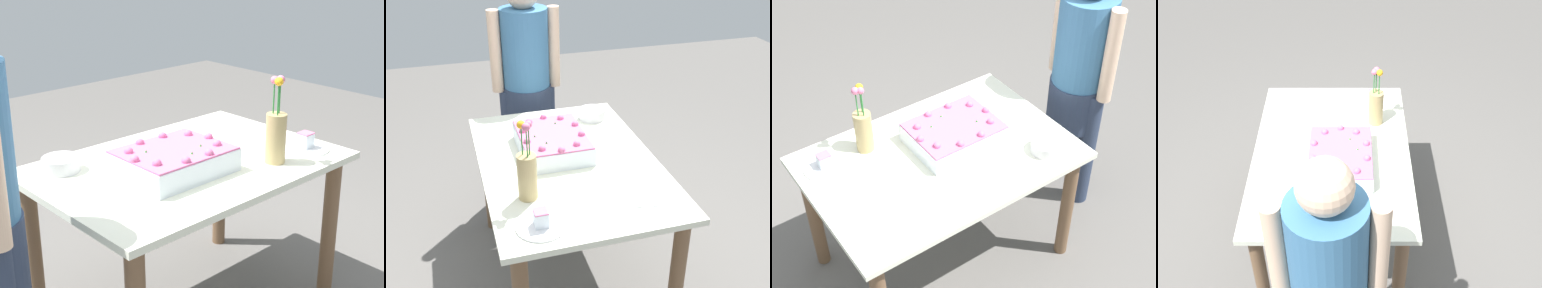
% 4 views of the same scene
% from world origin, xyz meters
% --- Properties ---
extents(ground_plane, '(8.00, 8.00, 0.00)m').
position_xyz_m(ground_plane, '(0.00, 0.00, 0.00)').
color(ground_plane, '#5E5A56').
extents(dining_table, '(1.27, 0.86, 0.74)m').
position_xyz_m(dining_table, '(0.00, 0.00, 0.61)').
color(dining_table, silver).
rests_on(dining_table, ground_plane).
extents(sheet_cake, '(0.43, 0.34, 0.12)m').
position_xyz_m(sheet_cake, '(-0.12, -0.05, 0.79)').
color(sheet_cake, white).
rests_on(sheet_cake, dining_table).
extents(serving_plate_with_slice, '(0.21, 0.21, 0.08)m').
position_xyz_m(serving_plate_with_slice, '(0.48, -0.25, 0.76)').
color(serving_plate_with_slice, white).
rests_on(serving_plate_with_slice, dining_table).
extents(cake_knife, '(0.06, 0.22, 0.00)m').
position_xyz_m(cake_knife, '(0.46, 0.16, 0.74)').
color(cake_knife, silver).
rests_on(cake_knife, dining_table).
extents(flower_vase, '(0.09, 0.09, 0.37)m').
position_xyz_m(flower_vase, '(0.26, -0.25, 0.86)').
color(flower_vase, tan).
rests_on(flower_vase, dining_table).
extents(fruit_bowl, '(0.16, 0.16, 0.06)m').
position_xyz_m(fruit_bowl, '(-0.44, 0.27, 0.77)').
color(fruit_bowl, silver).
rests_on(fruit_bowl, dining_table).
extents(person_standing, '(0.31, 0.45, 1.49)m').
position_xyz_m(person_standing, '(-0.93, -0.02, 0.85)').
color(person_standing, '#2B364E').
rests_on(person_standing, ground_plane).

